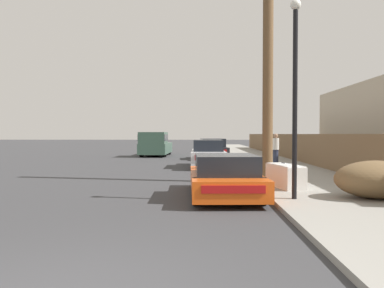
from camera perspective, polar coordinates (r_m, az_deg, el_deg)
name	(u,v)px	position (r m, az deg, el deg)	size (l,w,h in m)	color
sidewalk_curb	(255,157)	(27.40, 9.54, -2.00)	(4.20, 63.00, 0.12)	gray
discarded_fridge	(285,176)	(11.78, 14.00, -4.72)	(0.92, 1.80, 0.71)	silver
parked_sports_car_red	(225,177)	(10.41, 4.99, -5.04)	(2.00, 4.28, 1.18)	#E05114
car_parked_mid	(208,154)	(19.59, 2.43, -1.59)	(1.75, 4.50, 1.44)	silver
car_parked_far	(212,150)	(25.87, 3.13, -0.85)	(2.11, 4.39, 1.42)	black
pickup_truck	(155,144)	(29.52, -5.64, -0.04)	(2.14, 5.70, 1.88)	#385647
utility_pole	(268,51)	(13.80, 11.50, 13.78)	(1.80, 0.36, 8.95)	brown
street_lamp	(295,84)	(9.71, 15.43, 8.75)	(0.26, 0.26, 4.93)	black
brush_pile	(377,179)	(10.52, 26.41, -4.86)	(2.13, 1.53, 0.95)	brown
wooden_fence	(295,147)	(24.14, 15.37, -0.44)	(0.08, 43.26, 1.62)	brown
pedestrian	(276,149)	(20.43, 12.64, -0.70)	(0.34, 0.34, 1.64)	#282D42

